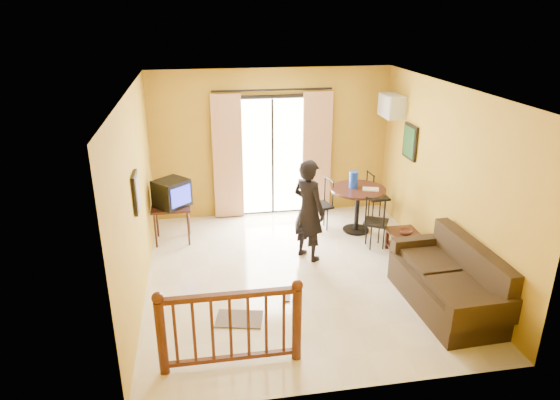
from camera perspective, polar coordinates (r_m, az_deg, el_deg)
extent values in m
plane|color=beige|center=(7.71, 2.01, -8.47)|extent=(5.00, 5.00, 0.00)
plane|color=white|center=(6.77, 2.31, 12.55)|extent=(5.00, 5.00, 0.00)
plane|color=#B78C23|center=(9.47, -0.92, 6.46)|extent=(4.50, 0.00, 4.50)
plane|color=#B78C23|center=(4.92, 8.09, -8.51)|extent=(4.50, 0.00, 4.50)
plane|color=#B78C23|center=(7.04, -16.09, 0.25)|extent=(0.00, 5.00, 5.00)
plane|color=#B78C23|center=(7.88, 18.41, 2.22)|extent=(0.00, 5.00, 5.00)
cube|color=black|center=(9.53, -0.90, 4.98)|extent=(1.34, 0.03, 2.34)
cube|color=white|center=(9.49, -0.86, 4.92)|extent=(1.20, 0.04, 2.20)
cube|color=black|center=(9.47, -0.85, 4.89)|extent=(0.04, 0.02, 2.20)
cube|color=beige|center=(9.34, -5.99, 4.86)|extent=(0.55, 0.08, 2.35)
cube|color=beige|center=(9.59, 4.22, 5.35)|extent=(0.55, 0.08, 2.35)
cylinder|color=black|center=(9.17, -0.86, 12.47)|extent=(2.20, 0.04, 0.04)
cube|color=black|center=(8.69, -12.35, -0.78)|extent=(0.65, 0.55, 0.04)
cylinder|color=black|center=(8.64, -14.05, -3.37)|extent=(0.04, 0.04, 0.63)
cylinder|color=black|center=(8.60, -10.42, -3.17)|extent=(0.04, 0.04, 0.63)
cylinder|color=black|center=(9.03, -13.88, -2.23)|extent=(0.04, 0.04, 0.63)
cylinder|color=black|center=(9.00, -10.42, -2.03)|extent=(0.04, 0.04, 0.63)
cube|color=black|center=(8.60, -12.29, 0.78)|extent=(0.69, 0.69, 0.46)
cube|color=#272DED|center=(8.43, -11.25, 0.43)|extent=(0.31, 0.29, 0.33)
cube|color=black|center=(6.80, -16.12, 0.85)|extent=(0.04, 0.42, 0.52)
cube|color=#625B54|center=(6.80, -15.91, 0.86)|extent=(0.01, 0.34, 0.44)
cylinder|color=black|center=(8.93, 8.93, 1.19)|extent=(0.98, 0.98, 0.04)
cylinder|color=black|center=(9.08, 8.79, -1.16)|extent=(0.08, 0.08, 0.80)
cylinder|color=black|center=(9.23, 8.66, -3.36)|extent=(0.48, 0.48, 0.03)
cylinder|color=blue|center=(8.91, 8.40, 2.31)|extent=(0.16, 0.16, 0.29)
cube|color=beige|center=(8.90, 10.32, 1.22)|extent=(0.32, 0.26, 0.02)
cube|color=silver|center=(9.34, 12.65, 10.45)|extent=(0.30, 0.60, 0.40)
cube|color=gray|center=(9.28, 11.78, 10.46)|extent=(0.02, 0.56, 0.36)
cube|color=black|center=(8.91, 14.65, 6.46)|extent=(0.04, 0.50, 0.60)
cube|color=black|center=(8.90, 14.50, 6.46)|extent=(0.01, 0.42, 0.52)
cube|color=black|center=(8.27, 14.43, -4.18)|extent=(0.48, 0.87, 0.04)
cube|color=black|center=(8.37, 14.27, -5.73)|extent=(0.44, 0.83, 0.03)
cube|color=black|center=(7.96, 14.12, -6.67)|extent=(0.05, 0.05, 0.37)
cube|color=black|center=(8.11, 16.64, -6.37)|extent=(0.05, 0.05, 0.37)
cube|color=black|center=(8.59, 12.13, -4.32)|extent=(0.05, 0.05, 0.37)
cube|color=black|center=(8.73, 14.49, -4.09)|extent=(0.05, 0.05, 0.37)
imported|color=#52281C|center=(8.32, 14.22, -3.60)|extent=(0.26, 0.26, 0.06)
cube|color=black|center=(7.21, 18.38, -9.94)|extent=(0.96, 1.81, 0.44)
cube|color=black|center=(7.18, 21.10, -6.91)|extent=(0.27, 1.78, 0.61)
cube|color=black|center=(6.46, 22.14, -11.85)|extent=(0.89, 0.21, 0.33)
cube|color=black|center=(7.77, 15.72, -5.23)|extent=(0.89, 0.21, 0.33)
cube|color=black|center=(6.77, 19.70, -9.78)|extent=(0.64, 0.74, 0.11)
cube|color=black|center=(7.36, 16.86, -6.80)|extent=(0.64, 0.74, 0.11)
imported|color=black|center=(7.86, 3.29, -1.17)|extent=(0.67, 0.72, 1.66)
cylinder|color=#471E0F|center=(5.77, -13.38, -15.12)|extent=(0.11, 0.11, 0.92)
cylinder|color=#471E0F|center=(5.83, 1.93, -14.04)|extent=(0.11, 0.11, 0.92)
sphere|color=#471E0F|center=(5.49, -13.83, -10.82)|extent=(0.13, 0.13, 0.13)
sphere|color=#471E0F|center=(5.55, 2.00, -9.74)|extent=(0.13, 0.13, 0.13)
cube|color=#471E0F|center=(5.49, -5.84, -10.82)|extent=(1.55, 0.08, 0.06)
cube|color=#471E0F|center=(5.97, -5.54, -17.50)|extent=(1.55, 0.06, 0.05)
cube|color=#594E47|center=(6.72, -4.68, -13.40)|extent=(0.67, 0.52, 0.02)
cube|color=#52281C|center=(7.14, 0.76, -11.00)|extent=(0.15, 0.27, 0.03)
cube|color=#52281C|center=(7.16, 1.88, -10.89)|extent=(0.15, 0.27, 0.03)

